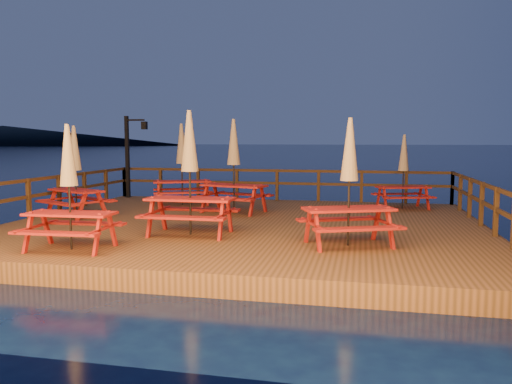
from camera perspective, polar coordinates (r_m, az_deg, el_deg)
ground at (r=13.05m, az=-1.19°, el=-5.21°), size 500.00×500.00×0.00m
deck at (r=13.01m, az=-1.19°, el=-4.34°), size 12.00×10.00×0.40m
deck_piles at (r=13.11m, az=-1.19°, el=-6.49°), size 11.44×9.44×1.40m
railing at (r=14.60m, az=0.40°, el=0.61°), size 11.80×9.75×1.10m
lamp_post at (r=18.94m, az=-14.08°, el=4.79°), size 0.85×0.18×3.00m
headland_left at (r=259.89m, az=-26.92°, el=5.79°), size 180.00×84.00×9.00m
picnic_table_0 at (r=10.14m, az=10.60°, el=1.37°), size 2.22×2.05×2.57m
picnic_table_1 at (r=16.12m, az=16.50°, el=2.39°), size 1.92×1.74×2.29m
picnic_table_2 at (r=14.63m, az=-2.56°, el=3.19°), size 2.24×2.00×2.73m
picnic_table_3 at (r=11.23m, az=-7.57°, el=2.43°), size 1.97×1.63×2.79m
picnic_table_4 at (r=14.66m, az=-19.97°, el=2.40°), size 2.21×2.07×2.52m
picnic_table_5 at (r=16.49m, az=-8.47°, el=3.30°), size 2.31×2.15×2.65m
picnic_table_6 at (r=10.27m, az=-20.58°, el=0.74°), size 1.77×1.48×2.43m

